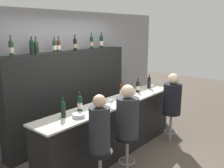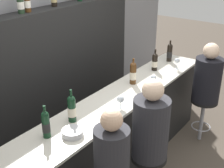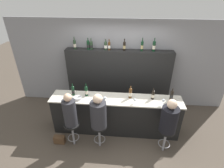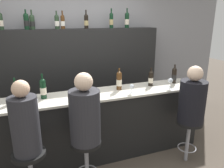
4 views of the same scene
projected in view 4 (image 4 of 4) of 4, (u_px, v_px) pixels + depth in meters
name	position (u px, v px, depth m)	size (l,w,h in m)	color
ground_plane	(105.00, 165.00, 3.09)	(16.00, 16.00, 0.00)	#4C4238
wall_back	(77.00, 56.00, 4.13)	(6.40, 0.05, 2.60)	gray
bar_counter	(99.00, 125.00, 3.18)	(3.15, 0.55, 0.99)	black
back_bar_cabinet	(81.00, 79.00, 4.04)	(2.95, 0.28, 1.82)	black
wine_bottle_counter_0	(16.00, 92.00, 2.70)	(0.07, 0.07, 0.31)	black
wine_bottle_counter_1	(43.00, 88.00, 2.81)	(0.08, 0.08, 0.33)	black
wine_bottle_counter_2	(119.00, 80.00, 3.17)	(0.08, 0.08, 0.32)	#4C2D14
wine_bottle_counter_3	(151.00, 78.00, 3.35)	(0.08, 0.08, 0.29)	black
wine_bottle_counter_4	(174.00, 75.00, 3.49)	(0.07, 0.07, 0.30)	black
wine_bottle_backbar_0	(0.00, 21.00, 3.33)	(0.07, 0.07, 0.33)	#233823
wine_bottle_backbar_1	(26.00, 21.00, 3.46)	(0.08, 0.08, 0.31)	black
wine_bottle_backbar_2	(32.00, 22.00, 3.49)	(0.08, 0.08, 0.30)	#233823
wine_bottle_backbar_3	(57.00, 22.00, 3.62)	(0.08, 0.08, 0.29)	#233823
wine_bottle_backbar_4	(63.00, 22.00, 3.65)	(0.07, 0.07, 0.30)	#4C2D14
wine_bottle_backbar_5	(86.00, 21.00, 3.79)	(0.07, 0.07, 0.31)	black
wine_bottle_backbar_6	(111.00, 20.00, 3.94)	(0.07, 0.07, 0.34)	black
wine_bottle_backbar_7	(127.00, 20.00, 4.04)	(0.08, 0.08, 0.35)	black
wine_glass_0	(84.00, 92.00, 2.78)	(0.08, 0.08, 0.14)	silver
wine_glass_1	(132.00, 87.00, 3.02)	(0.07, 0.07, 0.13)	silver
wine_glass_2	(170.00, 81.00, 3.22)	(0.07, 0.07, 0.16)	silver
metal_bowl	(30.00, 102.00, 2.63)	(0.19, 0.19, 0.06)	#B7B7BC
bar_stool_left	(30.00, 164.00, 2.35)	(0.35, 0.35, 0.63)	gray
guest_seated_left	(25.00, 123.00, 2.21)	(0.29, 0.29, 0.80)	#28282D
bar_stool_middle	(86.00, 152.00, 2.56)	(0.35, 0.35, 0.63)	gray
guest_seated_middle	(85.00, 114.00, 2.42)	(0.35, 0.35, 0.82)	#28282D
bar_stool_right	(189.00, 130.00, 3.06)	(0.35, 0.35, 0.63)	gray
guest_seated_right	(192.00, 99.00, 2.92)	(0.35, 0.35, 0.78)	black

